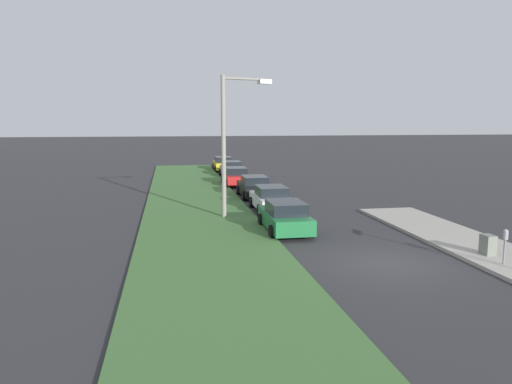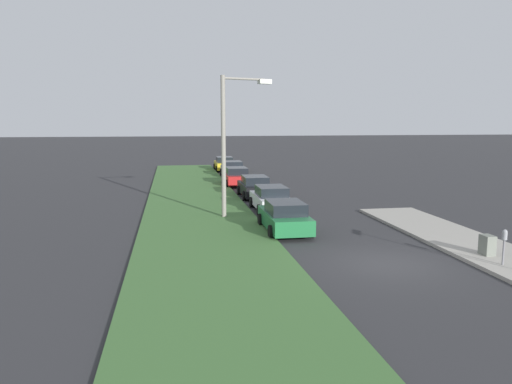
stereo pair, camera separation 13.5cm
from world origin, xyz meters
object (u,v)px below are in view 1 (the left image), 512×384
parked_car_white (271,199)px  parked_car_yellow (223,164)px  parked_car_black (254,187)px  parked_car_silver (231,169)px  parked_car_red (236,177)px  utility_box (488,247)px  parking_meter (505,239)px  streetlight (230,136)px  parked_car_green (285,217)px

parked_car_white → parked_car_yellow: bearing=0.5°
parked_car_black → parked_car_silver: 12.39m
parked_car_red → utility_box: size_ratio=4.79×
parked_car_silver → parked_car_white: bearing=179.9°
parked_car_red → parked_car_silver: size_ratio=1.00×
parked_car_red → parking_meter: (-23.80, -6.33, 0.33)m
utility_box → parked_car_red: bearing=16.3°
parked_car_red → streetlight: bearing=170.8°
parked_car_yellow → utility_box: bearing=-169.2°
parked_car_black → parked_car_red: bearing=3.8°
parked_car_green → utility_box: 8.65m
parking_meter → streetlight: bearing=38.6°
parked_car_red → parked_car_yellow: same height
parked_car_silver → parked_car_yellow: size_ratio=1.00×
parked_car_silver → parked_car_red: bearing=175.7°
parked_car_green → parking_meter: 9.34m
parking_meter → streetlight: streetlight is taller
parking_meter → utility_box: bearing=-11.8°
streetlight → utility_box: bearing=-136.9°
parked_car_white → parked_car_green: bearing=175.4°
parked_car_green → parked_car_yellow: 28.61m
parked_car_black → parked_car_white: bearing=-179.3°
parked_car_green → parked_car_black: size_ratio=1.00×
parked_car_silver → utility_box: (-28.61, -6.16, -0.27)m
parked_car_silver → streetlight: (-19.31, 2.53, 3.67)m
parked_car_white → parked_car_black: 5.24m
parked_car_black → parked_car_yellow: same height
parked_car_white → parking_meter: size_ratio=3.04×
parked_car_yellow → parked_car_black: bearing=-179.2°
parked_car_yellow → parking_meter: size_ratio=3.05×
parked_car_red → streetlight: 13.90m
parked_car_white → parking_meter: 13.56m
parked_car_green → utility_box: parked_car_green is taller
parked_car_yellow → utility_box: 34.84m
parking_meter → parked_car_silver: bearing=11.2°
parked_car_white → streetlight: bearing=123.1°
parked_car_black → streetlight: bearing=160.0°
parked_car_white → parking_meter: parked_car_white is taller
parked_car_green → parked_car_silver: bearing=-0.6°
parked_car_red → parking_meter: bearing=-165.3°
parked_car_silver → utility_box: 29.27m
parked_car_black → utility_box: (-16.22, -6.18, -0.27)m
parked_car_white → streetlight: (-1.68, 2.57, 3.67)m
parked_car_red → parked_car_yellow: bearing=-1.6°
parked_car_green → streetlight: streetlight is taller
parking_meter → parked_car_white: bearing=25.6°
parked_car_green → parked_car_silver: size_ratio=1.00×
parked_car_red → utility_box: (-22.54, -6.60, -0.27)m
parked_car_red → parking_meter: parked_car_red is taller
parked_car_red → streetlight: size_ratio=0.57×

